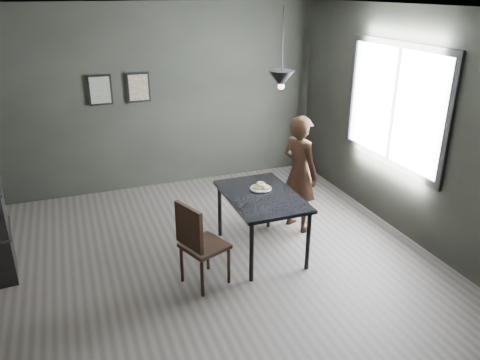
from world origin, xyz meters
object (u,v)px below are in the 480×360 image
object	(u,v)px
woman	(300,174)
pendant_lamp	(281,79)
white_plate	(261,189)
wood_chair	(198,240)
cafe_table	(262,201)

from	to	relation	value
woman	pendant_lamp	world-z (taller)	pendant_lamp
white_plate	wood_chair	distance (m)	1.12
white_plate	wood_chair	bearing A→B (deg)	-149.32
wood_chair	woman	bearing A→B (deg)	5.65
cafe_table	woman	size ratio (longest dim) A/B	0.78
cafe_table	woman	world-z (taller)	woman
cafe_table	pendant_lamp	world-z (taller)	pendant_lamp
white_plate	wood_chair	size ratio (longest dim) A/B	0.24
woman	pendant_lamp	xyz separation A→B (m)	(-0.44, -0.30, 1.28)
pendant_lamp	wood_chair	bearing A→B (deg)	-155.62
white_plate	wood_chair	xyz separation A→B (m)	(-0.94, -0.56, -0.21)
woman	pendant_lamp	size ratio (longest dim) A/B	1.77
woman	wood_chair	bearing A→B (deg)	98.34
white_plate	pendant_lamp	world-z (taller)	pendant_lamp
cafe_table	white_plate	size ratio (longest dim) A/B	5.22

